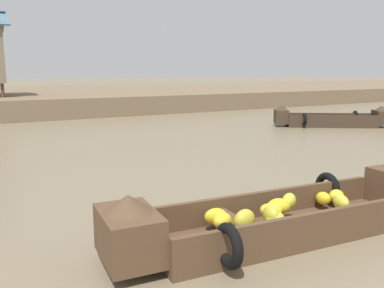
# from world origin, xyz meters

# --- Properties ---
(ground_plane) EXTENTS (300.00, 300.00, 0.00)m
(ground_plane) POSITION_xyz_m (0.00, 10.00, 0.00)
(ground_plane) COLOR #7A6B51
(riverbank_strip) EXTENTS (160.00, 20.00, 0.99)m
(riverbank_strip) POSITION_xyz_m (0.00, 29.62, 0.49)
(riverbank_strip) COLOR #756047
(riverbank_strip) RESTS_ON ground
(banana_boat) EXTENTS (5.16, 1.55, 0.87)m
(banana_boat) POSITION_xyz_m (-0.22, 4.42, 0.31)
(banana_boat) COLOR brown
(banana_boat) RESTS_ON ground
(fishing_skiff_distant) EXTENTS (4.26, 3.23, 0.87)m
(fishing_skiff_distant) POSITION_xyz_m (9.20, 11.93, 0.31)
(fishing_skiff_distant) COLOR #3D2D21
(fishing_skiff_distant) RESTS_ON ground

